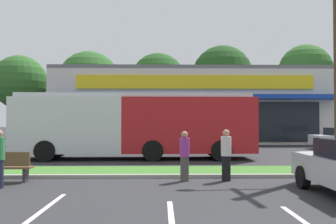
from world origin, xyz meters
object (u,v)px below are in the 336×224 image
bus_stop_bench (5,166)px  car_2 (52,138)px  utility_pole (334,28)px  pedestrian_mid (226,155)px  pedestrian_near_bench (185,156)px  city_bus (135,124)px

bus_stop_bench → car_2: (-2.29, 12.81, 0.29)m
utility_pole → pedestrian_mid: utility_pole is taller
pedestrian_near_bench → city_bus: bearing=41.8°
pedestrian_mid → city_bus: bearing=72.9°
car_2 → pedestrian_mid: bearing=-54.0°
city_bus → bus_stop_bench: bearing=62.8°
city_bus → bus_stop_bench: size_ratio=7.44×
utility_pole → bus_stop_bench: (-11.39, -2.28, -4.94)m
city_bus → pedestrian_near_bench: (2.06, -7.02, -0.97)m
bus_stop_bench → city_bus: bearing=-116.2°
car_2 → pedestrian_mid: 15.63m
car_2 → pedestrian_near_bench: 14.92m
city_bus → pedestrian_mid: 7.81m
city_bus → pedestrian_near_bench: city_bus is taller
city_bus → bus_stop_bench: city_bus is taller
pedestrian_mid → car_2: bearing=83.1°
city_bus → car_2: city_bus is taller
bus_stop_bench → car_2: car_2 is taller
utility_pole → car_2: size_ratio=2.28×
bus_stop_bench → pedestrian_near_bench: (5.58, 0.13, 0.29)m
bus_stop_bench → pedestrian_near_bench: size_ratio=1.01×
pedestrian_mid → pedestrian_near_bench: bearing=139.0°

